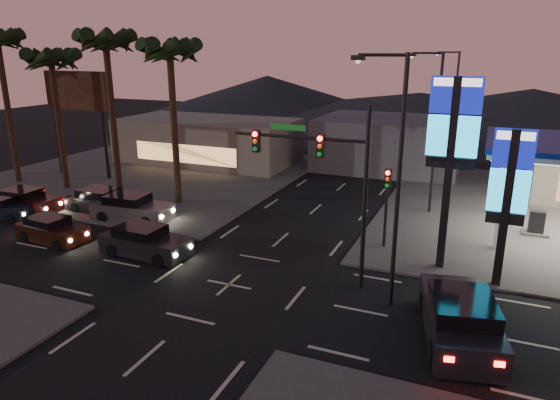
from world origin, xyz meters
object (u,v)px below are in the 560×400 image
at_px(pylon_sign_short, 509,185).
at_px(car_lane_a_mid, 52,230).
at_px(traffic_signal_mast, 326,169).
at_px(car_lane_b_mid, 102,202).
at_px(pylon_sign_tall, 452,136).
at_px(car_lane_a_front, 145,242).
at_px(car_lane_b_front, 132,208).
at_px(suv_station, 460,319).
at_px(car_lane_a_rear, 3,208).
at_px(car_lane_b_rear, 25,201).

relative_size(pylon_sign_short, car_lane_a_mid, 1.65).
height_order(traffic_signal_mast, car_lane_b_mid, traffic_signal_mast).
distance_m(pylon_sign_tall, car_lane_a_front, 15.73).
xyz_separation_m(car_lane_b_front, suv_station, (19.49, -6.22, 0.10)).
bearing_deg(car_lane_a_rear, traffic_signal_mast, -2.33).
bearing_deg(traffic_signal_mast, car_lane_b_front, 165.25).
relative_size(car_lane_a_mid, car_lane_b_rear, 0.91).
height_order(traffic_signal_mast, car_lane_b_front, traffic_signal_mast).
xyz_separation_m(traffic_signal_mast, suv_station, (6.00, -2.66, -4.38)).
height_order(car_lane_a_rear, car_lane_b_front, car_lane_b_front).
xyz_separation_m(traffic_signal_mast, car_lane_a_front, (-9.33, -0.62, -4.52)).
bearing_deg(car_lane_a_mid, car_lane_a_front, 3.27).
bearing_deg(suv_station, car_lane_b_front, 162.31).
bearing_deg(suv_station, car_lane_b_mid, 163.16).
bearing_deg(suv_station, car_lane_a_rear, 172.63).
bearing_deg(car_lane_b_mid, car_lane_a_front, -34.17).
xyz_separation_m(car_lane_b_front, car_lane_b_mid, (-2.75, 0.52, -0.03)).
bearing_deg(car_lane_b_mid, car_lane_b_rear, -158.99).
bearing_deg(pylon_sign_short, traffic_signal_mast, -160.87).
distance_m(traffic_signal_mast, car_lane_a_rear, 21.80).
bearing_deg(traffic_signal_mast, pylon_sign_short, 19.13).
distance_m(car_lane_a_front, car_lane_a_mid, 5.99).
xyz_separation_m(pylon_sign_tall, car_lane_a_mid, (-20.05, -4.48, -5.77)).
relative_size(car_lane_a_front, car_lane_a_mid, 1.12).
height_order(car_lane_a_rear, suv_station, suv_station).
relative_size(car_lane_b_front, car_lane_b_rear, 1.09).
distance_m(pylon_sign_tall, car_lane_b_front, 19.09).
xyz_separation_m(car_lane_a_mid, car_lane_a_rear, (-5.99, 1.83, -0.00)).
height_order(traffic_signal_mast, car_lane_b_rear, traffic_signal_mast).
relative_size(car_lane_a_front, car_lane_a_rear, 1.12).
distance_m(pylon_sign_tall, car_lane_a_mid, 21.33).
relative_size(car_lane_b_rear, suv_station, 0.80).
xyz_separation_m(car_lane_a_mid, car_lane_b_mid, (-0.94, 5.03, 0.09)).
bearing_deg(car_lane_a_front, pylon_sign_tall, 16.38).
height_order(pylon_sign_tall, car_lane_b_rear, pylon_sign_tall).
bearing_deg(pylon_sign_short, car_lane_b_mid, 176.21).
bearing_deg(suv_station, pylon_sign_short, 76.48).
relative_size(pylon_sign_short, car_lane_b_mid, 1.46).
bearing_deg(car_lane_b_front, car_lane_a_rear, -160.97).
bearing_deg(car_lane_a_rear, car_lane_a_mid, -16.99).
relative_size(traffic_signal_mast, car_lane_b_mid, 1.67).
distance_m(pylon_sign_tall, pylon_sign_short, 3.20).
relative_size(pylon_sign_tall, pylon_sign_short, 1.29).
xyz_separation_m(car_lane_a_mid, suv_station, (21.30, -1.70, 0.22)).
bearing_deg(car_lane_b_front, suv_station, -17.69).
height_order(car_lane_b_mid, suv_station, suv_station).
bearing_deg(car_lane_a_rear, pylon_sign_short, 3.30).
bearing_deg(pylon_sign_tall, car_lane_a_mid, -167.41).
xyz_separation_m(pylon_sign_tall, car_lane_b_rear, (-25.68, -1.25, -5.70)).
bearing_deg(car_lane_a_front, car_lane_b_front, 134.93).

